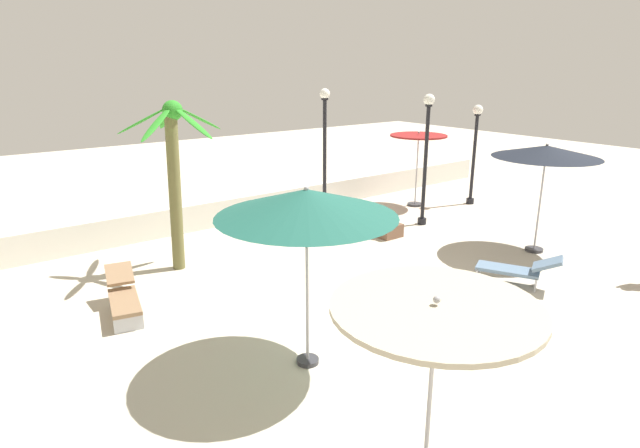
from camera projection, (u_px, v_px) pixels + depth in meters
name	position (u px, v px, depth m)	size (l,w,h in m)	color
ground_plane	(410.00, 326.00, 10.32)	(56.00, 56.00, 0.00)	beige
boundary_wall	(216.00, 213.00, 16.62)	(25.20, 0.30, 0.84)	silver
patio_umbrella_0	(435.00, 326.00, 5.51)	(2.24, 2.24, 2.66)	#333338
patio_umbrella_2	(418.00, 143.00, 18.52)	(2.01, 2.01, 2.70)	#333338
patio_umbrella_3	(306.00, 204.00, 8.23)	(2.94, 2.94, 3.14)	#333338
patio_umbrella_4	(546.00, 152.00, 13.70)	(2.77, 2.77, 2.99)	#333338
palm_tree_0	(174.00, 165.00, 12.57)	(2.53, 2.75, 4.17)	brown
lamp_post_0	(325.00, 148.00, 16.54)	(0.32, 0.32, 4.26)	black
lamp_post_2	(426.00, 149.00, 16.23)	(0.35, 0.35, 4.12)	black
lamp_post_3	(475.00, 145.00, 18.81)	(0.35, 0.35, 3.60)	black
lounge_chair_0	(123.00, 295.00, 10.76)	(0.93, 1.91, 0.81)	#B7B7BC
lounge_chair_2	(518.00, 269.00, 12.13)	(1.32, 1.90, 0.82)	#B7B7BC
planter	(388.00, 224.00, 15.63)	(0.70, 0.70, 0.85)	brown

